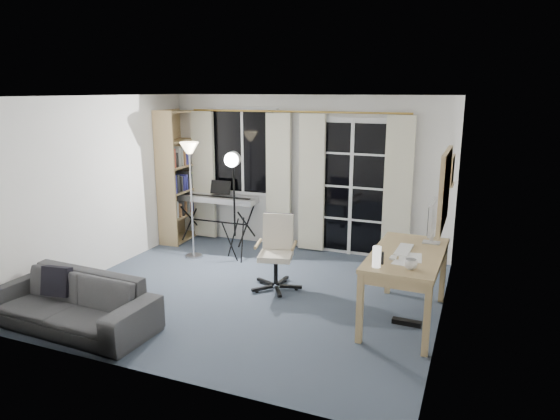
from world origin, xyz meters
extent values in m
cube|color=#3C4557|center=(0.00, 0.00, -0.01)|extent=(4.50, 4.00, 0.02)
cube|color=white|center=(-1.05, 1.98, 1.50)|extent=(1.20, 0.06, 1.40)
cube|color=black|center=(-1.05, 1.95, 1.50)|extent=(1.10, 0.02, 1.30)
cube|color=white|center=(-1.05, 1.94, 1.50)|extent=(0.04, 0.03, 1.30)
cube|color=white|center=(0.75, 1.98, 1.02)|extent=(1.32, 0.06, 2.11)
cube|color=black|center=(0.45, 1.95, 1.02)|extent=(0.55, 0.02, 1.95)
cube|color=black|center=(1.05, 1.95, 1.02)|extent=(0.55, 0.02, 1.95)
cube|color=white|center=(0.75, 1.94, 1.02)|extent=(0.05, 0.04, 2.05)
cube|color=white|center=(0.75, 1.94, 0.55)|extent=(1.15, 0.03, 0.03)
cube|color=white|center=(0.75, 1.94, 1.05)|extent=(1.15, 0.03, 0.03)
cube|color=white|center=(0.75, 1.94, 1.55)|extent=(1.15, 0.03, 0.03)
cylinder|color=gold|center=(-0.15, 1.90, 2.15)|extent=(3.50, 0.03, 0.03)
cube|color=beige|center=(-1.75, 1.88, 1.08)|extent=(0.40, 0.07, 2.10)
cube|color=beige|center=(-0.40, 1.88, 1.08)|extent=(0.40, 0.07, 2.10)
cube|color=beige|center=(0.15, 1.88, 1.08)|extent=(0.40, 0.07, 2.10)
cube|color=beige|center=(1.45, 1.88, 1.08)|extent=(0.40, 0.07, 2.10)
cube|color=#A48657|center=(-2.07, 1.24, 1.08)|extent=(0.35, 0.05, 2.16)
cube|color=#A48657|center=(-2.11, 2.22, 1.08)|extent=(0.35, 0.05, 2.16)
cube|color=#A48657|center=(-2.25, 1.72, 1.08)|extent=(0.08, 0.97, 2.16)
cube|color=#A48657|center=(-2.09, 1.73, 0.03)|extent=(0.39, 0.99, 0.03)
cube|color=#A48657|center=(-2.09, 1.73, 0.43)|extent=(0.39, 0.99, 0.03)
cube|color=#A48657|center=(-2.09, 1.73, 0.84)|extent=(0.39, 0.99, 0.03)
cube|color=#A48657|center=(-2.09, 1.73, 1.25)|extent=(0.39, 0.99, 0.03)
cube|color=#A48657|center=(-2.09, 1.73, 1.67)|extent=(0.39, 0.99, 0.03)
cube|color=#A48657|center=(-2.09, 1.73, 2.13)|extent=(0.39, 0.99, 0.03)
cube|color=#B2B5AA|center=(-2.05, 1.33, 0.59)|extent=(0.24, 0.07, 0.28)
cube|color=#B2784A|center=(-2.05, 1.44, 0.56)|extent=(0.24, 0.06, 0.22)
cube|color=#343434|center=(-2.06, 1.53, 0.57)|extent=(0.24, 0.05, 0.25)
cube|color=#B2784A|center=(-2.06, 1.61, 0.61)|extent=(0.24, 0.05, 0.32)
cube|color=#B2B5AA|center=(-2.07, 1.69, 0.57)|extent=(0.24, 0.07, 0.25)
cube|color=#B54633|center=(-2.07, 1.79, 0.58)|extent=(0.24, 0.05, 0.26)
cube|color=#3938A9|center=(-2.08, 1.87, 0.58)|extent=(0.24, 0.06, 0.26)
cube|color=#B2784A|center=(-2.08, 1.97, 0.57)|extent=(0.24, 0.04, 0.25)
cube|color=#B54633|center=(-2.08, 2.05, 0.58)|extent=(0.24, 0.07, 0.26)
cube|color=#343434|center=(-2.09, 2.15, 0.59)|extent=(0.24, 0.04, 0.28)
cube|color=#3938A9|center=(-2.05, 1.33, 1.01)|extent=(0.24, 0.05, 0.30)
cube|color=#343434|center=(-2.05, 1.41, 1.00)|extent=(0.24, 0.07, 0.29)
cube|color=#343434|center=(-2.06, 1.52, 0.98)|extent=(0.24, 0.05, 0.25)
cube|color=#3938A9|center=(-2.06, 1.60, 0.97)|extent=(0.24, 0.04, 0.23)
cube|color=#3938A9|center=(-2.07, 1.67, 0.98)|extent=(0.24, 0.05, 0.25)
cube|color=#343434|center=(-2.07, 1.76, 1.01)|extent=(0.24, 0.05, 0.30)
cube|color=#343434|center=(-2.07, 1.84, 0.98)|extent=(0.24, 0.06, 0.24)
cube|color=#C8DC52|center=(-2.08, 1.93, 0.98)|extent=(0.24, 0.06, 0.25)
cube|color=#B2784A|center=(-2.08, 2.02, 0.99)|extent=(0.24, 0.04, 0.26)
cube|color=#343434|center=(-2.09, 2.09, 0.98)|extent=(0.24, 0.04, 0.25)
cube|color=#B54633|center=(-2.05, 1.33, 1.42)|extent=(0.24, 0.05, 0.31)
cube|color=#343434|center=(-2.05, 1.41, 1.39)|extent=(0.24, 0.04, 0.23)
cube|color=#B2B5AA|center=(-2.06, 1.49, 1.43)|extent=(0.24, 0.05, 0.32)
cube|color=#B2B5AA|center=(-2.06, 1.57, 1.42)|extent=(0.24, 0.05, 0.30)
cube|color=#B2784A|center=(-2.06, 1.65, 1.39)|extent=(0.24, 0.05, 0.24)
cube|color=#3938A9|center=(-2.07, 1.72, 1.39)|extent=(0.24, 0.06, 0.25)
cylinder|color=#B2B2B7|center=(-1.40, 0.92, 0.01)|extent=(0.33, 0.33, 0.03)
cylinder|color=#B2B2B7|center=(-1.40, 0.92, 0.83)|extent=(0.04, 0.04, 1.61)
cone|color=#FFE5B2|center=(-1.40, 0.92, 1.65)|extent=(0.35, 0.35, 0.17)
cylinder|color=black|center=(-1.90, 1.69, 0.36)|extent=(0.04, 0.64, 0.58)
cylinder|color=black|center=(-1.90, 1.69, 0.36)|extent=(0.04, 0.64, 0.58)
cylinder|color=black|center=(-0.88, 1.71, 0.36)|extent=(0.04, 0.64, 0.58)
cylinder|color=black|center=(-0.88, 1.71, 0.36)|extent=(0.04, 0.64, 0.58)
cylinder|color=black|center=(-1.39, 1.70, 0.36)|extent=(1.02, 0.04, 0.02)
cube|color=silver|center=(-1.39, 1.70, 0.74)|extent=(1.33, 0.35, 0.09)
cube|color=white|center=(-1.39, 1.62, 0.78)|extent=(1.23, 0.16, 0.02)
cube|color=black|center=(-1.39, 1.66, 0.79)|extent=(1.18, 0.10, 0.01)
cube|color=black|center=(-1.39, 1.80, 0.92)|extent=(0.36, 0.08, 0.22)
cylinder|color=black|center=(-0.64, 1.06, 0.30)|extent=(0.08, 0.25, 0.66)
cylinder|color=black|center=(-0.82, 1.11, 0.30)|extent=(0.25, 0.09, 0.67)
cylinder|color=black|center=(-0.78, 0.92, 0.30)|extent=(0.19, 0.19, 0.67)
cylinder|color=black|center=(-0.75, 1.03, 0.95)|extent=(0.03, 0.03, 1.15)
cylinder|color=silver|center=(-0.73, 0.98, 1.52)|extent=(0.24, 0.17, 0.22)
cylinder|color=white|center=(-0.72, 0.91, 1.52)|extent=(0.19, 0.07, 0.19)
cube|color=black|center=(0.42, 0.28, 0.04)|extent=(0.29, 0.11, 0.04)
cylinder|color=black|center=(0.49, 0.30, 0.02)|extent=(0.05, 0.05, 0.04)
cube|color=black|center=(0.25, 0.43, 0.04)|extent=(0.07, 0.29, 0.04)
cylinder|color=black|center=(0.26, 0.50, 0.02)|extent=(0.05, 0.05, 0.04)
cube|color=black|center=(0.06, 0.31, 0.04)|extent=(0.28, 0.15, 0.04)
cylinder|color=black|center=(-0.01, 0.34, 0.02)|extent=(0.05, 0.05, 0.04)
cube|color=black|center=(0.11, 0.09, 0.04)|extent=(0.22, 0.24, 0.04)
cylinder|color=black|center=(0.06, 0.03, 0.02)|extent=(0.05, 0.05, 0.04)
cube|color=black|center=(0.34, 0.07, 0.04)|extent=(0.18, 0.26, 0.04)
cylinder|color=black|center=(0.37, 0.01, 0.02)|extent=(0.05, 0.05, 0.04)
cylinder|color=black|center=(0.24, 0.23, 0.25)|extent=(0.06, 0.06, 0.35)
cube|color=beige|center=(0.24, 0.23, 0.44)|extent=(0.49, 0.49, 0.07)
cube|color=beige|center=(0.19, 0.42, 0.71)|extent=(0.40, 0.20, 0.46)
cube|color=black|center=(0.18, 0.46, 0.72)|extent=(0.38, 0.17, 0.43)
cylinder|color=#A48657|center=(0.01, 0.20, 0.58)|extent=(0.12, 0.35, 0.04)
cylinder|color=#A48657|center=(0.45, 0.30, 0.58)|extent=(0.12, 0.35, 0.04)
cube|color=#A48454|center=(1.88, -0.06, 0.76)|extent=(0.77, 1.47, 0.04)
cube|color=#A48454|center=(1.88, -0.06, 0.69)|extent=(0.72, 1.43, 0.10)
cube|color=#A48454|center=(1.54, -0.73, 0.37)|extent=(0.06, 0.06, 0.74)
cube|color=#A48454|center=(2.18, -0.75, 0.37)|extent=(0.06, 0.06, 0.74)
cube|color=#A48454|center=(1.58, 0.64, 0.37)|extent=(0.06, 0.06, 0.74)
cube|color=#A48454|center=(2.22, 0.62, 0.37)|extent=(0.06, 0.06, 0.74)
cube|color=silver|center=(2.08, 0.39, 0.79)|extent=(0.19, 0.13, 0.02)
cube|color=silver|center=(2.08, 0.39, 0.92)|extent=(0.04, 0.03, 0.23)
cube|color=silver|center=(2.08, 0.39, 1.09)|extent=(0.05, 0.56, 0.35)
cube|color=black|center=(2.06, 0.40, 1.09)|extent=(0.02, 0.52, 0.31)
cube|color=white|center=(1.83, 0.00, 0.79)|extent=(0.16, 0.44, 0.02)
cube|color=white|center=(1.77, -0.31, 0.79)|extent=(0.07, 0.11, 0.02)
cube|color=white|center=(1.93, -0.21, 0.78)|extent=(0.26, 0.34, 0.01)
cube|color=white|center=(1.89, -0.42, 0.78)|extent=(0.23, 0.18, 0.00)
cube|color=black|center=(1.68, -0.51, 0.84)|extent=(0.05, 0.04, 0.12)
cylinder|color=white|center=(1.66, -0.62, 0.88)|extent=(0.09, 0.09, 0.21)
cube|color=black|center=(1.93, -0.16, 0.03)|extent=(0.31, 0.09, 0.05)
imported|color=silver|center=(1.98, -0.56, 0.84)|extent=(0.13, 0.10, 0.13)
cube|color=#A48657|center=(2.23, -0.35, 1.55)|extent=(0.04, 0.94, 0.74)
cube|color=white|center=(2.21, -0.35, 1.55)|extent=(0.01, 0.84, 0.64)
cube|color=#A48657|center=(2.23, 0.55, 1.60)|extent=(0.03, 0.42, 0.32)
cube|color=#62AE57|center=(2.21, 0.55, 1.60)|extent=(0.00, 0.36, 0.26)
cube|color=#A48657|center=(2.16, 1.05, 1.35)|extent=(0.16, 0.30, 0.02)
cone|color=beige|center=(2.16, 1.05, 1.44)|extent=(0.12, 0.12, 0.15)
imported|color=#333235|center=(-1.39, -1.55, 0.37)|extent=(1.92, 0.64, 0.74)
cube|color=black|center=(-1.66, -1.45, 0.44)|extent=(0.34, 0.21, 0.34)
camera|label=1|loc=(2.52, -5.26, 2.47)|focal=32.00mm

